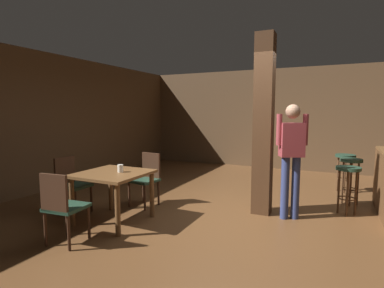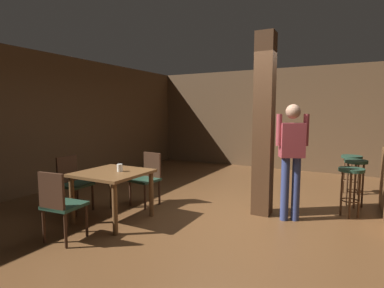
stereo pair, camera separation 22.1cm
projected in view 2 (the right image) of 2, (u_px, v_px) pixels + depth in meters
The scene contains 13 objects.
ground_plane at pixel (231, 220), 4.46m from camera, with size 10.80×10.80×0.00m, color brown.
wall_back at pixel (290, 119), 8.25m from camera, with size 8.00×0.10×2.80m, color brown.
wall_left at pixel (49, 122), 6.17m from camera, with size 0.10×9.00×2.80m, color brown.
pillar at pixel (264, 126), 4.61m from camera, with size 0.28×0.28×2.80m, color #422816.
dining_table at pixel (113, 180), 4.41m from camera, with size 0.94×0.94×0.74m.
chair_north at pixel (148, 176), 5.17m from camera, with size 0.47×0.47×0.89m.
chair_south at pixel (60, 203), 3.65m from camera, with size 0.46×0.46×0.89m.
chair_west at pixel (72, 181), 4.81m from camera, with size 0.42×0.42×0.89m.
napkin_cup at pixel (120, 168), 4.41m from camera, with size 0.08×0.08×0.11m, color silver.
standing_person at pixel (292, 154), 4.37m from camera, with size 0.46×0.33×1.72m.
bar_stool_near at pixel (351, 180), 4.56m from camera, with size 0.37×0.37×0.76m.
bar_stool_mid at pixel (356, 172), 5.05m from camera, with size 0.36×0.36×0.80m.
bar_stool_far at pixel (351, 165), 5.85m from camera, with size 0.38×0.38×0.76m.
Camera 2 is at (1.51, -4.07, 1.62)m, focal length 28.00 mm.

